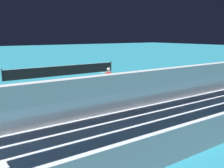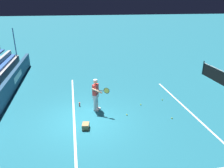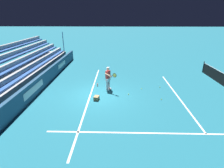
# 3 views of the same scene
# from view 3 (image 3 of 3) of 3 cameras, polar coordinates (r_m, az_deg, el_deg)

# --- Properties ---
(ground_plane) EXTENTS (160.00, 160.00, 0.00)m
(ground_plane) POSITION_cam_3_polar(r_m,az_deg,el_deg) (12.15, -4.76, -3.67)
(ground_plane) COLOR #1E6B7F
(court_baseline_white) EXTENTS (12.00, 0.10, 0.01)m
(court_baseline_white) POSITION_cam_3_polar(r_m,az_deg,el_deg) (12.21, -7.10, -3.62)
(court_baseline_white) COLOR white
(court_baseline_white) RESTS_ON ground
(court_sideline_white) EXTENTS (0.10, 12.00, 0.01)m
(court_sideline_white) POSITION_cam_3_polar(r_m,az_deg,el_deg) (8.96, 19.48, -14.99)
(court_sideline_white) COLOR white
(court_sideline_white) RESTS_ON ground
(court_service_line_white) EXTENTS (8.22, 0.10, 0.01)m
(court_service_line_white) POSITION_cam_3_polar(r_m,az_deg,el_deg) (12.79, 20.61, -3.71)
(court_service_line_white) COLOR white
(court_service_line_white) RESTS_ON ground
(back_wall_sponsor_board) EXTENTS (21.16, 0.25, 1.10)m
(back_wall_sponsor_board) POSITION_cam_3_polar(r_m,az_deg,el_deg) (13.10, -23.74, -0.97)
(back_wall_sponsor_board) COLOR navy
(back_wall_sponsor_board) RESTS_ON ground
(bleacher_stand) EXTENTS (20.10, 3.20, 3.40)m
(bleacher_stand) POSITION_cam_3_polar(r_m,az_deg,el_deg) (14.12, -32.10, -0.03)
(bleacher_stand) COLOR #9EA3A8
(bleacher_stand) RESTS_ON ground
(tennis_player) EXTENTS (0.93, 0.86, 1.71)m
(tennis_player) POSITION_cam_3_polar(r_m,az_deg,el_deg) (12.70, -1.24, 1.91)
(tennis_player) COLOR silver
(tennis_player) RESTS_ON ground
(ball_box_cardboard) EXTENTS (0.45, 0.37, 0.26)m
(ball_box_cardboard) POSITION_cam_3_polar(r_m,az_deg,el_deg) (11.46, -5.09, -4.57)
(ball_box_cardboard) COLOR #A87F51
(ball_box_cardboard) RESTS_ON ground
(tennis_ball_far_right) EXTENTS (0.07, 0.07, 0.07)m
(tennis_ball_far_right) POSITION_cam_3_polar(r_m,az_deg,el_deg) (12.23, 5.42, -3.33)
(tennis_ball_far_right) COLOR #CCE533
(tennis_ball_far_right) RESTS_ON ground
(tennis_ball_stray_back) EXTENTS (0.07, 0.07, 0.07)m
(tennis_ball_stray_back) POSITION_cam_3_polar(r_m,az_deg,el_deg) (13.87, 15.37, -0.97)
(tennis_ball_stray_back) COLOR #CCE533
(tennis_ball_stray_back) RESTS_ON ground
(tennis_ball_on_baseline) EXTENTS (0.07, 0.07, 0.07)m
(tennis_ball_on_baseline) POSITION_cam_3_polar(r_m,az_deg,el_deg) (13.24, 9.67, -1.57)
(tennis_ball_on_baseline) COLOR #CCE533
(tennis_ball_on_baseline) RESTS_ON ground
(tennis_ball_toward_net) EXTENTS (0.07, 0.07, 0.07)m
(tennis_ball_toward_net) POSITION_cam_3_polar(r_m,az_deg,el_deg) (11.91, 15.83, -4.83)
(tennis_ball_toward_net) COLOR #CCE533
(tennis_ball_toward_net) RESTS_ON ground
(water_bottle) EXTENTS (0.07, 0.07, 0.22)m
(water_bottle) POSITION_cam_3_polar(r_m,az_deg,el_deg) (13.61, -4.73, -0.32)
(water_bottle) COLOR #EA4C33
(water_bottle) RESTS_ON ground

